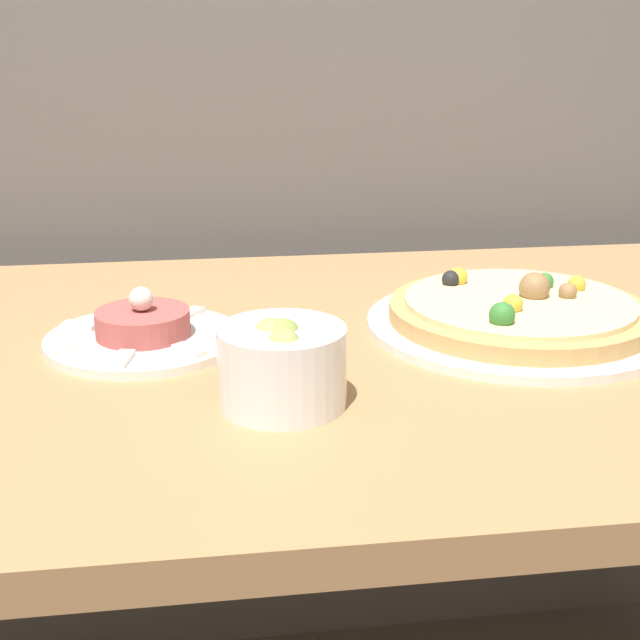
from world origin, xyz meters
name	(u,v)px	position (x,y,z in m)	size (l,w,h in m)	color
dining_table	(301,425)	(0.00, 0.39, 0.66)	(1.49, 0.78, 0.76)	#AD7F51
pizza_plate	(518,315)	(0.25, 0.41, 0.77)	(0.34, 0.34, 0.06)	white
tartare_plate	(143,332)	(-0.17, 0.42, 0.77)	(0.21, 0.21, 0.06)	white
small_bowl	(282,365)	(-0.04, 0.24, 0.80)	(0.12, 0.12, 0.08)	white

